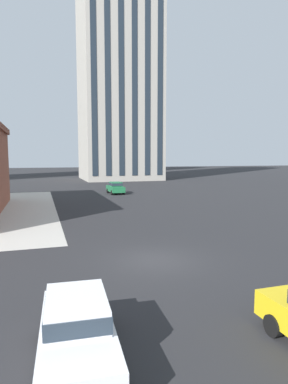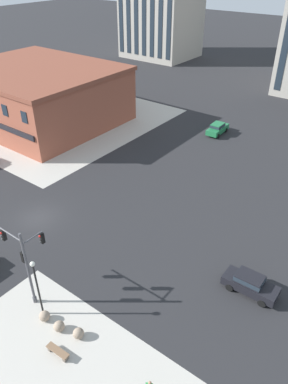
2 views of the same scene
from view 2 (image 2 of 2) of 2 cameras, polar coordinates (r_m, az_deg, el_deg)
ground_plane at (r=40.15m, az=-15.99°, el=-3.83°), size 320.00×320.00×0.00m
sidewalk_far_corner at (r=65.01m, az=-13.52°, el=11.15°), size 32.00×32.00×0.02m
traffic_signal_main at (r=29.43m, az=-18.76°, el=-8.79°), size 5.93×2.09×6.90m
bollard_sphere_curb_a at (r=30.07m, az=-15.08°, el=-17.97°), size 0.81×0.81×0.81m
bollard_sphere_curb_b at (r=29.24m, az=-12.96°, el=-19.51°), size 0.81×0.81×0.81m
bollard_sphere_curb_c at (r=28.61m, az=-10.07°, el=-20.65°), size 0.81×0.81×0.81m
bench_near_signal at (r=28.12m, az=-13.13°, el=-22.84°), size 1.82×0.58×0.49m
street_lamp_corner_near at (r=28.33m, az=-16.23°, el=-13.25°), size 0.36×0.36×5.35m
car_main_northbound_far at (r=57.76m, az=11.26°, el=9.63°), size 1.96×4.44×1.68m
car_parked_curb at (r=31.73m, az=16.03°, el=-13.36°), size 4.42×1.94×1.68m
storefront_block_near_corner at (r=63.18m, az=-16.07°, el=14.28°), size 24.49×20.37×8.49m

